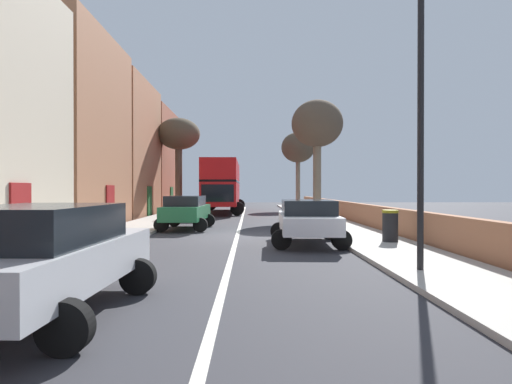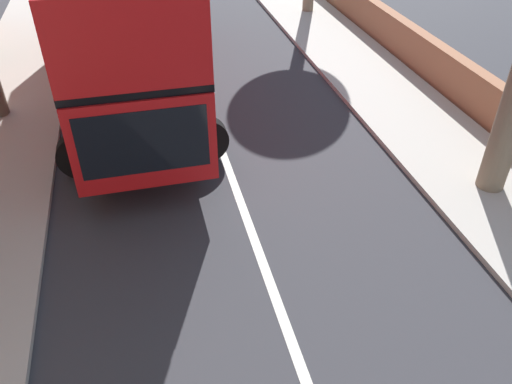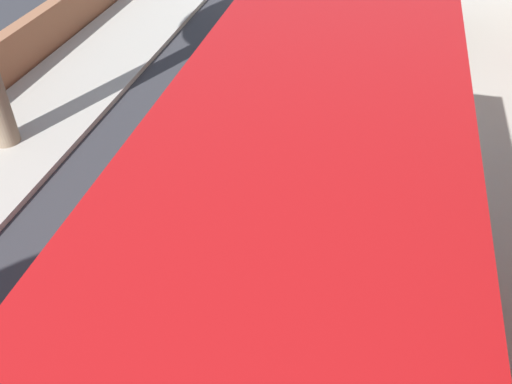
# 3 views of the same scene
# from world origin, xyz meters

# --- Properties ---
(sidewalk_left) EXTENTS (2.60, 60.00, 0.12)m
(sidewalk_left) POSITION_xyz_m (-4.90, 0.00, 0.06)
(sidewalk_left) COLOR #B2ADA3
(sidewalk_left) RESTS_ON ground
(parked_car_green_left_2) EXTENTS (2.49, 4.33, 1.59)m
(parked_car_green_left_2) POSITION_xyz_m (-2.50, 2.88, 0.92)
(parked_car_green_left_2) COLOR #1E6038
(parked_car_green_left_2) RESTS_ON ground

